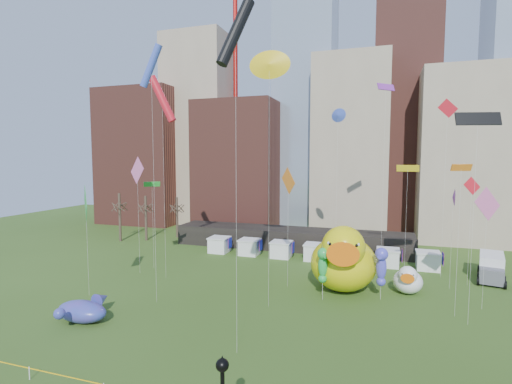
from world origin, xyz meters
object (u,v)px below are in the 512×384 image
(big_duck, at_px, (343,260))
(whale_inflatable, at_px, (83,310))
(box_truck, at_px, (491,267))
(seahorse_purple, at_px, (381,264))
(seahorse_green, at_px, (323,262))
(small_duck, at_px, (408,280))

(big_duck, relative_size, whale_inflatable, 1.61)
(big_duck, relative_size, box_truck, 1.38)
(seahorse_purple, xyz_separation_m, box_truck, (12.77, 11.42, -2.32))
(seahorse_purple, xyz_separation_m, whale_inflatable, (-25.55, -13.87, -2.86))
(seahorse_green, xyz_separation_m, seahorse_purple, (5.75, 1.90, -0.15))
(small_duck, distance_m, box_truck, 13.15)
(seahorse_green, bearing_deg, seahorse_purple, -3.43)
(small_duck, distance_m, whale_inflatable, 32.91)
(big_duck, bearing_deg, whale_inflatable, -149.00)
(big_duck, relative_size, seahorse_green, 1.85)
(small_duck, height_order, box_truck, small_duck)
(small_duck, distance_m, seahorse_purple, 4.63)
(seahorse_green, xyz_separation_m, whale_inflatable, (-19.80, -11.97, -3.01))
(seahorse_purple, bearing_deg, small_duck, 55.30)
(small_duck, xyz_separation_m, whale_inflatable, (-28.34, -16.74, -0.51))
(big_duck, height_order, box_truck, big_duck)
(whale_inflatable, bearing_deg, seahorse_green, 31.67)
(big_duck, height_order, seahorse_green, big_duck)
(small_duck, xyz_separation_m, seahorse_purple, (-2.78, -2.86, 2.35))
(whale_inflatable, relative_size, box_truck, 0.86)
(box_truck, bearing_deg, whale_inflatable, -134.23)
(seahorse_green, height_order, seahorse_purple, seahorse_green)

